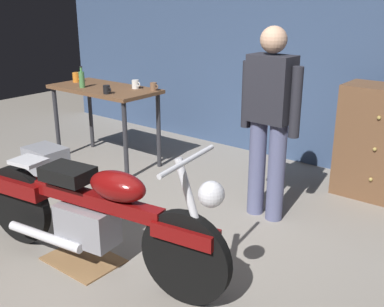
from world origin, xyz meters
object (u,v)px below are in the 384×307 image
object	(u,v)px
motorcycle	(93,212)
mug_brown_stoneware	(154,87)
person_standing	(269,116)
wooden_dresser	(383,143)
storage_bin	(46,162)
bottle	(82,79)
mug_white_ceramic	(136,84)
mug_orange_travel	(76,77)
mug_black_matte	(107,90)

from	to	relation	value
motorcycle	mug_brown_stoneware	distance (m)	2.18
person_standing	motorcycle	bearing A→B (deg)	74.27
motorcycle	wooden_dresser	size ratio (longest dim) A/B	1.98
storage_bin	bottle	world-z (taller)	bottle
wooden_dresser	bottle	xyz separation A→B (m)	(-3.02, -1.13, 0.45)
mug_white_ceramic	mug_brown_stoneware	world-z (taller)	mug_white_ceramic
mug_brown_stoneware	mug_orange_travel	bearing A→B (deg)	-169.86
mug_orange_travel	wooden_dresser	bearing A→B (deg)	15.80
storage_bin	bottle	distance (m)	1.01
person_standing	mug_brown_stoneware	xyz separation A→B (m)	(-1.62, 0.31, 0.02)
mug_orange_travel	bottle	bearing A→B (deg)	-28.98
person_standing	mug_white_ceramic	xyz separation A→B (m)	(-1.85, 0.26, 0.02)
wooden_dresser	mug_brown_stoneware	world-z (taller)	wooden_dresser
person_standing	mug_black_matte	size ratio (longest dim) A/B	15.74
mug_white_ceramic	mug_orange_travel	bearing A→B (deg)	-170.20
motorcycle	storage_bin	distance (m)	2.03
motorcycle	mug_black_matte	bearing A→B (deg)	126.61
person_standing	mug_black_matte	world-z (taller)	person_standing
storage_bin	wooden_dresser	bearing A→B (deg)	29.85
person_standing	wooden_dresser	xyz separation A→B (m)	(0.66, 1.06, -0.38)
mug_black_matte	storage_bin	bearing A→B (deg)	-131.46
motorcycle	mug_orange_travel	size ratio (longest dim) A/B	17.89
bottle	person_standing	bearing A→B (deg)	1.74
motorcycle	mug_white_ceramic	world-z (taller)	same
bottle	motorcycle	bearing A→B (deg)	-38.12
storage_bin	mug_brown_stoneware	bearing A→B (deg)	53.07
bottle	storage_bin	bearing A→B (deg)	-87.38
wooden_dresser	person_standing	bearing A→B (deg)	-121.71
wooden_dresser	storage_bin	xyz separation A→B (m)	(-3.00, -1.72, -0.38)
storage_bin	mug_white_ceramic	bearing A→B (deg)	61.77
mug_brown_stoneware	bottle	world-z (taller)	bottle
storage_bin	bottle	bearing A→B (deg)	92.62
wooden_dresser	mug_orange_travel	xyz separation A→B (m)	(-3.36, -0.95, 0.41)
mug_brown_stoneware	storage_bin	bearing A→B (deg)	-126.93
wooden_dresser	mug_orange_travel	size ratio (longest dim) A/B	9.03
mug_white_ceramic	mug_brown_stoneware	distance (m)	0.24
wooden_dresser	mug_white_ceramic	size ratio (longest dim) A/B	9.73
person_standing	mug_black_matte	xyz separation A→B (m)	(-1.88, -0.14, 0.02)
mug_white_ceramic	person_standing	bearing A→B (deg)	-7.99
mug_brown_stoneware	mug_black_matte	bearing A→B (deg)	-120.83
motorcycle	wooden_dresser	xyz separation A→B (m)	(1.18, 2.58, 0.10)
mug_black_matte	mug_orange_travel	bearing A→B (deg)	163.03
mug_white_ceramic	bottle	distance (m)	0.62
mug_brown_stoneware	bottle	size ratio (longest dim) A/B	0.44
storage_bin	mug_white_ceramic	distance (m)	1.30
storage_bin	mug_brown_stoneware	distance (m)	1.43
storage_bin	mug_black_matte	xyz separation A→B (m)	(0.46, 0.52, 0.78)
person_standing	mug_white_ceramic	distance (m)	1.87
storage_bin	mug_brown_stoneware	world-z (taller)	mug_brown_stoneware
storage_bin	motorcycle	bearing A→B (deg)	-25.34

